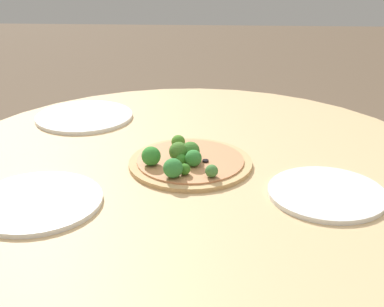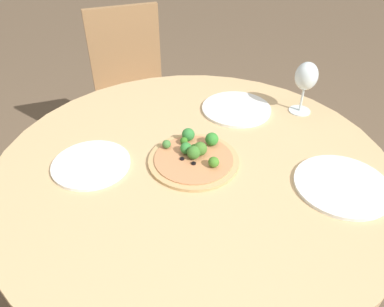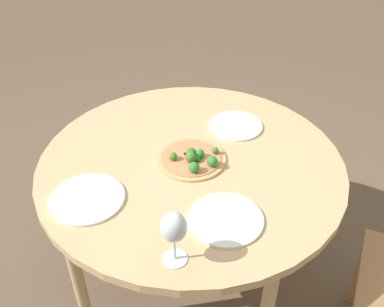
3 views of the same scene
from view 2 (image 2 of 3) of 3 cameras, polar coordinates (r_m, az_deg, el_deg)
The scene contains 8 objects.
ground_plane at distance 1.70m, azimuth 0.18°, elevation -21.01°, with size 12.00×12.00×0.00m, color brown.
dining_table at distance 1.18m, azimuth 0.24°, elevation -3.59°, with size 1.21×1.21×0.73m.
chair at distance 2.08m, azimuth -8.99°, elevation 9.39°, with size 0.46×0.46×0.91m.
pizza at distance 1.14m, azimuth 0.18°, elevation -0.28°, with size 0.28×0.28×0.06m.
wine_glass at distance 1.38m, azimuth 17.00°, elevation 11.00°, with size 0.08×0.08×0.19m.
plate_near at distance 1.14m, azimuth 21.91°, elevation -4.50°, with size 0.27×0.27×0.01m.
plate_far at distance 1.41m, azimuth 6.78°, elevation 6.80°, with size 0.25×0.25×0.01m.
plate_side at distance 1.17m, azimuth -15.11°, elevation -1.57°, with size 0.24×0.24×0.01m.
Camera 2 is at (-0.44, -0.78, 1.45)m, focal length 35.00 mm.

